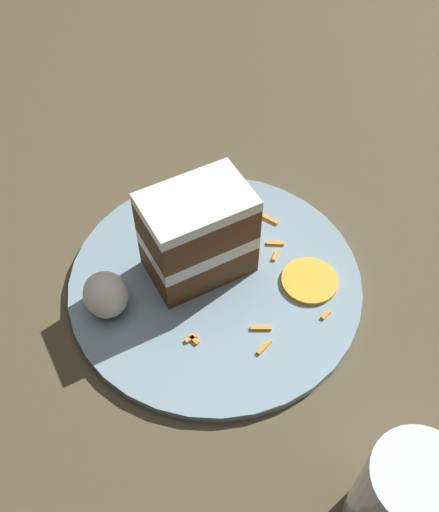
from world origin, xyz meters
name	(u,v)px	position (x,y,z in m)	size (l,w,h in m)	color
ground_plane	(202,279)	(0.00, 0.00, 0.00)	(6.00, 6.00, 0.00)	#4C4742
dining_table	(201,270)	(0.00, 0.00, 0.02)	(1.37, 1.16, 0.04)	#4C422D
plate	(220,281)	(0.04, 0.00, 0.04)	(0.30, 0.30, 0.01)	gray
cake_slice	(198,234)	(0.01, -0.01, 0.10)	(0.07, 0.11, 0.10)	brown
cream_dollop	(106,295)	(0.02, -0.11, 0.07)	(0.05, 0.04, 0.04)	white
orange_garnish	(310,281)	(0.08, 0.09, 0.05)	(0.06, 0.06, 0.00)	orange
carrot_shreds_scatter	(260,288)	(0.07, 0.04, 0.05)	(0.16, 0.15, 0.00)	orange
drinking_glass	(400,504)	(0.30, 0.03, 0.08)	(0.07, 0.07, 0.11)	silver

